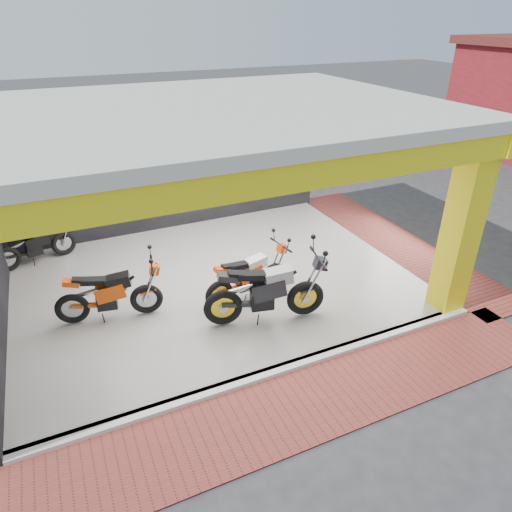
{
  "coord_description": "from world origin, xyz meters",
  "views": [
    {
      "loc": [
        -2.67,
        -5.95,
        5.16
      ],
      "look_at": [
        0.61,
        1.23,
        0.9
      ],
      "focal_mm": 32.0,
      "sensor_mm": 36.0,
      "label": 1
    }
  ],
  "objects": [
    {
      "name": "ground",
      "position": [
        0.0,
        0.0,
        0.0
      ],
      "size": [
        80.0,
        80.0,
        0.0
      ],
      "primitive_type": "plane",
      "color": "#2D2D30",
      "rests_on": "ground"
    },
    {
      "name": "showroom_floor",
      "position": [
        0.0,
        2.0,
        0.05
      ],
      "size": [
        8.0,
        6.0,
        0.1
      ],
      "primitive_type": "cube",
      "color": "silver",
      "rests_on": "ground"
    },
    {
      "name": "showroom_ceiling",
      "position": [
        0.0,
        2.0,
        3.6
      ],
      "size": [
        8.4,
        6.4,
        0.2
      ],
      "primitive_type": "cube",
      "color": "beige",
      "rests_on": "corner_column"
    },
    {
      "name": "back_wall",
      "position": [
        0.0,
        5.1,
        1.75
      ],
      "size": [
        8.2,
        0.2,
        3.5
      ],
      "primitive_type": "cube",
      "color": "black",
      "rests_on": "ground"
    },
    {
      "name": "corner_column",
      "position": [
        3.75,
        -0.75,
        1.75
      ],
      "size": [
        0.5,
        0.5,
        3.5
      ],
      "primitive_type": "cube",
      "color": "yellow",
      "rests_on": "ground"
    },
    {
      "name": "header_beam_front",
      "position": [
        0.0,
        -1.0,
        3.3
      ],
      "size": [
        8.4,
        0.3,
        0.4
      ],
      "primitive_type": "cube",
      "color": "yellow",
      "rests_on": "corner_column"
    },
    {
      "name": "header_beam_right",
      "position": [
        4.0,
        2.0,
        3.3
      ],
      "size": [
        0.3,
        6.4,
        0.4
      ],
      "primitive_type": "cube",
      "color": "yellow",
      "rests_on": "corner_column"
    },
    {
      "name": "floor_kerb",
      "position": [
        0.0,
        -1.02,
        0.05
      ],
      "size": [
        8.0,
        0.2,
        0.1
      ],
      "primitive_type": "cube",
      "color": "silver",
      "rests_on": "ground"
    },
    {
      "name": "paver_front",
      "position": [
        0.0,
        -1.8,
        0.01
      ],
      "size": [
        9.0,
        1.4,
        0.03
      ],
      "primitive_type": "cube",
      "color": "maroon",
      "rests_on": "ground"
    },
    {
      "name": "paver_right",
      "position": [
        4.8,
        2.0,
        0.01
      ],
      "size": [
        1.4,
        7.0,
        0.03
      ],
      "primitive_type": "cube",
      "color": "maroon",
      "rests_on": "ground"
    },
    {
      "name": "moto_hero",
      "position": [
        0.96,
        1.13,
        0.69
      ],
      "size": [
        2.0,
        0.96,
        1.18
      ],
      "primitive_type": null,
      "rotation": [
        0.0,
        0.0,
        0.13
      ],
      "color": "#FB450A",
      "rests_on": "showroom_floor"
    },
    {
      "name": "moto_row_a",
      "position": [
        1.09,
        0.08,
        0.82
      ],
      "size": [
        2.5,
        1.38,
        1.44
      ],
      "primitive_type": null,
      "rotation": [
        0.0,
        0.0,
        -0.22
      ],
      "color": "black",
      "rests_on": "showroom_floor"
    },
    {
      "name": "moto_row_b",
      "position": [
        -1.58,
        1.35,
        0.72
      ],
      "size": [
        2.13,
        1.11,
        1.24
      ],
      "primitive_type": null,
      "rotation": [
        0.0,
        0.0,
        -0.18
      ],
      "color": "#E74A09",
      "rests_on": "showroom_floor"
    },
    {
      "name": "moto_row_d",
      "position": [
        -2.8,
        4.5,
        0.68
      ],
      "size": [
        2.0,
        1.16,
        1.15
      ],
      "primitive_type": null,
      "rotation": [
        0.0,
        0.0,
        0.26
      ],
      "color": "black",
      "rests_on": "showroom_floor"
    }
  ]
}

